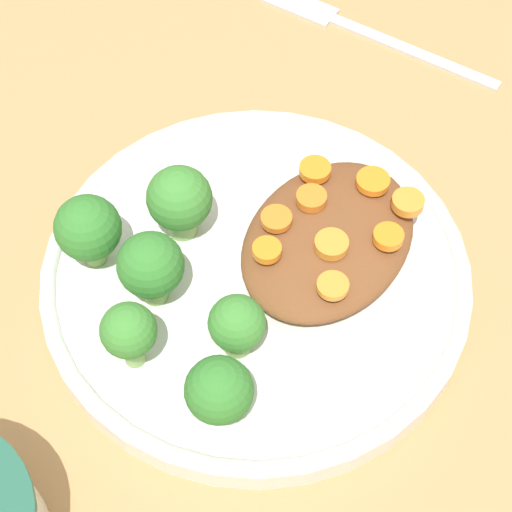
% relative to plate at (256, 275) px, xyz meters
% --- Properties ---
extents(ground_plane, '(4.00, 4.00, 0.00)m').
position_rel_plate_xyz_m(ground_plane, '(0.00, 0.00, -0.01)').
color(ground_plane, tan).
extents(plate, '(0.27, 0.27, 0.02)m').
position_rel_plate_xyz_m(plate, '(0.00, 0.00, 0.00)').
color(plate, silver).
rests_on(plate, ground_plane).
extents(stew_mound, '(0.13, 0.10, 0.03)m').
position_rel_plate_xyz_m(stew_mound, '(-0.04, 0.03, 0.02)').
color(stew_mound, brown).
rests_on(stew_mound, plate).
extents(broccoli_floret_0, '(0.04, 0.04, 0.06)m').
position_rel_plate_xyz_m(broccoli_floret_0, '(0.05, -0.04, 0.04)').
color(broccoli_floret_0, '#759E51').
rests_on(broccoli_floret_0, plate).
extents(broccoli_floret_1, '(0.04, 0.04, 0.05)m').
position_rel_plate_xyz_m(broccoli_floret_1, '(0.00, -0.06, 0.04)').
color(broccoli_floret_1, '#7FA85B').
rests_on(broccoli_floret_1, plate).
extents(broccoli_floret_2, '(0.03, 0.03, 0.05)m').
position_rel_plate_xyz_m(broccoli_floret_2, '(0.09, -0.03, 0.04)').
color(broccoli_floret_2, '#7FA85B').
rests_on(broccoli_floret_2, plate).
extents(broccoli_floret_3, '(0.03, 0.03, 0.04)m').
position_rel_plate_xyz_m(broccoli_floret_3, '(0.05, 0.02, 0.03)').
color(broccoli_floret_3, '#759E51').
rests_on(broccoli_floret_3, plate).
extents(broccoli_floret_4, '(0.04, 0.04, 0.05)m').
position_rel_plate_xyz_m(broccoli_floret_4, '(0.05, -0.09, 0.04)').
color(broccoli_floret_4, '#759E51').
rests_on(broccoli_floret_4, plate).
extents(broccoli_floret_5, '(0.04, 0.04, 0.05)m').
position_rel_plate_xyz_m(broccoli_floret_5, '(0.09, 0.04, 0.04)').
color(broccoli_floret_5, '#7FA85B').
rests_on(broccoli_floret_5, plate).
extents(carrot_slice_0, '(0.02, 0.02, 0.01)m').
position_rel_plate_xyz_m(carrot_slice_0, '(-0.02, 0.04, 0.03)').
color(carrot_slice_0, orange).
rests_on(carrot_slice_0, stew_mound).
extents(carrot_slice_1, '(0.02, 0.02, 0.01)m').
position_rel_plate_xyz_m(carrot_slice_1, '(-0.05, 0.06, 0.03)').
color(carrot_slice_1, orange).
rests_on(carrot_slice_1, stew_mound).
extents(carrot_slice_2, '(0.02, 0.02, 0.01)m').
position_rel_plate_xyz_m(carrot_slice_2, '(-0.00, 0.01, 0.03)').
color(carrot_slice_2, orange).
rests_on(carrot_slice_2, stew_mound).
extents(carrot_slice_3, '(0.02, 0.02, 0.00)m').
position_rel_plate_xyz_m(carrot_slice_3, '(-0.02, 0.00, 0.03)').
color(carrot_slice_3, orange).
rests_on(carrot_slice_3, stew_mound).
extents(carrot_slice_4, '(0.02, 0.02, 0.01)m').
position_rel_plate_xyz_m(carrot_slice_4, '(-0.07, 0.00, 0.03)').
color(carrot_slice_4, orange).
rests_on(carrot_slice_4, stew_mound).
extents(carrot_slice_5, '(0.02, 0.02, 0.01)m').
position_rel_plate_xyz_m(carrot_slice_5, '(-0.05, 0.01, 0.03)').
color(carrot_slice_5, orange).
rests_on(carrot_slice_5, stew_mound).
extents(carrot_slice_6, '(0.02, 0.02, 0.01)m').
position_rel_plate_xyz_m(carrot_slice_6, '(-0.08, 0.04, 0.03)').
color(carrot_slice_6, orange).
rests_on(carrot_slice_6, stew_mound).
extents(carrot_slice_7, '(0.02, 0.02, 0.01)m').
position_rel_plate_xyz_m(carrot_slice_7, '(-0.08, 0.06, 0.03)').
color(carrot_slice_7, orange).
rests_on(carrot_slice_7, stew_mound).
extents(carrot_slice_8, '(0.02, 0.02, 0.00)m').
position_rel_plate_xyz_m(carrot_slice_8, '(0.00, 0.05, 0.03)').
color(carrot_slice_8, orange).
rests_on(carrot_slice_8, stew_mound).
extents(fork, '(0.02, 0.21, 0.01)m').
position_rel_plate_xyz_m(fork, '(-0.25, -0.07, -0.01)').
color(fork, silver).
rests_on(fork, ground_plane).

